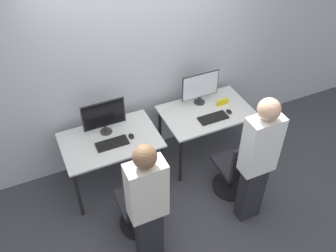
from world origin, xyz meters
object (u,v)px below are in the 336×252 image
(monitor_left, at_px, (104,116))
(mouse_right, at_px, (229,112))
(keyboard_left, at_px, (112,143))
(mouse_left, at_px, (131,136))
(monitor_right, at_px, (200,87))
(office_chair_left, at_px, (140,207))
(office_chair_right, at_px, (237,170))
(keyboard_right, at_px, (213,118))
(person_left, at_px, (147,204))
(person_right, at_px, (258,159))

(monitor_left, bearing_deg, mouse_right, -10.76)
(keyboard_left, height_order, mouse_right, mouse_right)
(monitor_left, height_order, mouse_right, monitor_left)
(mouse_right, bearing_deg, mouse_left, 176.50)
(monitor_right, xyz_separation_m, mouse_right, (0.24, -0.34, -0.23))
(keyboard_left, height_order, monitor_right, monitor_right)
(monitor_right, relative_size, mouse_right, 5.62)
(office_chair_left, bearing_deg, mouse_right, 23.19)
(monitor_left, bearing_deg, monitor_right, 2.47)
(office_chair_right, bearing_deg, keyboard_left, 153.48)
(monitor_left, relative_size, keyboard_right, 1.38)
(monitor_left, xyz_separation_m, office_chair_right, (1.30, -0.88, -0.62))
(keyboard_right, bearing_deg, monitor_left, 166.47)
(keyboard_left, bearing_deg, person_left, -89.21)
(keyboard_right, bearing_deg, office_chair_left, -153.56)
(office_chair_left, bearing_deg, monitor_left, 93.89)
(monitor_right, relative_size, office_chair_right, 0.57)
(mouse_right, relative_size, person_right, 0.05)
(office_chair_left, bearing_deg, mouse_left, 75.74)
(person_left, distance_m, monitor_right, 1.83)
(mouse_left, height_order, person_right, person_right)
(monitor_right, height_order, mouse_right, monitor_right)
(keyboard_right, xyz_separation_m, office_chair_right, (0.03, -0.58, -0.39))
(mouse_left, distance_m, office_chair_left, 0.82)
(mouse_left, bearing_deg, office_chair_right, -32.31)
(mouse_left, distance_m, person_left, 1.09)
(monitor_right, distance_m, keyboard_right, 0.43)
(monitor_left, distance_m, keyboard_left, 0.33)
(office_chair_right, height_order, person_right, person_right)
(keyboard_left, height_order, office_chair_left, office_chair_left)
(mouse_left, xyz_separation_m, person_right, (1.01, -1.04, 0.16))
(monitor_left, bearing_deg, person_right, -45.04)
(keyboard_left, relative_size, person_left, 0.23)
(mouse_left, xyz_separation_m, office_chair_left, (-0.18, -0.70, -0.40))
(person_right, bearing_deg, keyboard_right, 88.47)
(office_chair_left, height_order, office_chair_right, same)
(keyboard_right, height_order, person_right, person_right)
(keyboard_left, xyz_separation_m, office_chair_right, (1.30, -0.65, -0.39))
(office_chair_right, relative_size, person_right, 0.53)
(monitor_left, xyz_separation_m, mouse_right, (1.51, -0.29, -0.23))
(keyboard_left, distance_m, mouse_left, 0.24)
(keyboard_right, bearing_deg, monitor_right, 90.00)
(office_chair_right, bearing_deg, keyboard_right, 93.06)
(monitor_right, xyz_separation_m, office_chair_right, (0.03, -0.94, -0.62))
(keyboard_right, height_order, mouse_right, mouse_right)
(monitor_left, height_order, mouse_left, monitor_left)
(monitor_right, height_order, office_chair_right, monitor_right)
(monitor_right, distance_m, person_right, 1.30)
(person_right, bearing_deg, mouse_right, 74.63)
(monitor_right, bearing_deg, office_chair_right, -88.12)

